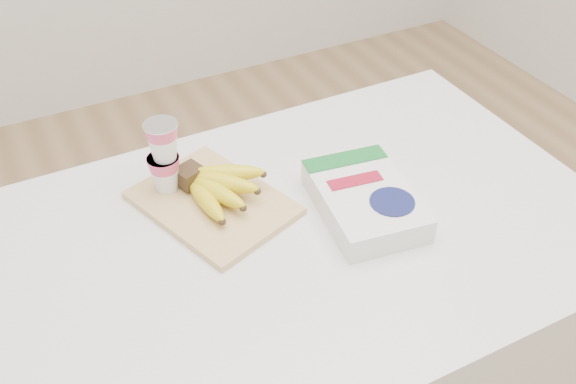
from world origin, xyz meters
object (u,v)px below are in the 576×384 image
object	(u,v)px
bananas	(216,186)
cereal_box	(365,200)
cutting_board	(213,203)
yogurt_stack	(164,155)
table	(304,363)

from	to	relation	value
bananas	cereal_box	xyz separation A→B (m)	(0.23, -0.15, -0.01)
cutting_board	bananas	size ratio (longest dim) A/B	1.62
bananas	cereal_box	bearing A→B (deg)	-32.40
bananas	yogurt_stack	bearing A→B (deg)	139.56
cutting_board	cereal_box	distance (m)	0.28
bananas	cereal_box	distance (m)	0.28
cutting_board	yogurt_stack	world-z (taller)	yogurt_stack
bananas	yogurt_stack	distance (m)	0.11
table	yogurt_stack	bearing A→B (deg)	134.27
cutting_board	bananas	xyz separation A→B (m)	(0.01, 0.01, 0.03)
table	cereal_box	bearing A→B (deg)	-5.90
yogurt_stack	table	bearing A→B (deg)	-45.73
table	cereal_box	world-z (taller)	cereal_box
cutting_board	bananas	bearing A→B (deg)	12.56
yogurt_stack	cereal_box	xyz separation A→B (m)	(0.31, -0.21, -0.07)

